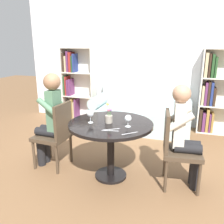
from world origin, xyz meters
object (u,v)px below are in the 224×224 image
at_px(chair_right, 176,146).
at_px(person_right, 185,134).
at_px(flower_vase, 109,117).
at_px(wine_glass_left, 90,114).
at_px(person_left, 50,117).
at_px(wine_glass_right, 128,119).
at_px(bookshelf_right, 214,94).
at_px(bookshelf_left, 76,85).
at_px(couch, 140,114).
at_px(chair_left, 56,132).

relative_size(chair_right, person_right, 0.74).
bearing_deg(flower_vase, wine_glass_left, -162.12).
height_order(person_left, wine_glass_right, person_left).
xyz_separation_m(chair_right, wine_glass_left, (-1.00, -0.13, 0.33)).
distance_m(bookshelf_right, person_left, 3.00).
xyz_separation_m(bookshelf_left, person_left, (0.65, -2.07, -0.06)).
xyz_separation_m(chair_right, flower_vase, (-0.79, -0.07, 0.30)).
bearing_deg(flower_vase, bookshelf_left, 125.18).
bearing_deg(person_right, flower_vase, 88.05).
height_order(chair_right, wine_glass_right, chair_right).
xyz_separation_m(couch, person_left, (-0.86, -1.80, 0.38)).
distance_m(bookshelf_right, wine_glass_left, 2.67).
height_order(person_right, flower_vase, person_right).
height_order(chair_right, person_right, person_right).
distance_m(bookshelf_left, wine_glass_right, 2.78).
distance_m(bookshelf_right, wine_glass_right, 2.43).
distance_m(bookshelf_right, flower_vase, 2.49).
bearing_deg(wine_glass_left, chair_right, 7.54).
distance_m(bookshelf_right, person_right, 2.07).
relative_size(bookshelf_right, person_left, 1.22).
bearing_deg(chair_left, bookshelf_left, -157.71).
relative_size(person_left, wine_glass_left, 8.32).
relative_size(bookshelf_right, person_right, 1.29).
xyz_separation_m(bookshelf_right, chair_left, (-2.09, -2.07, -0.25)).
height_order(bookshelf_left, wine_glass_left, bookshelf_left).
bearing_deg(chair_left, chair_right, 94.16).
relative_size(person_right, wine_glass_right, 8.72).
bearing_deg(person_left, bookshelf_left, -159.76).
distance_m(couch, wine_glass_left, 1.99).
bearing_deg(person_left, bookshelf_right, 136.39).
bearing_deg(person_left, couch, 157.42).
distance_m(person_left, wine_glass_left, 0.65).
bearing_deg(wine_glass_right, flower_vase, 165.30).
bearing_deg(chair_left, couch, 159.74).
height_order(wine_glass_left, flower_vase, flower_vase).
height_order(bookshelf_right, chair_left, bookshelf_right).
height_order(bookshelf_right, chair_right, bookshelf_right).
bearing_deg(wine_glass_right, person_right, 13.43).
distance_m(chair_left, wine_glass_right, 1.06).
bearing_deg(chair_left, flower_vase, 90.57).
bearing_deg(wine_glass_right, couch, 96.88).
height_order(couch, person_left, person_left).
height_order(couch, bookshelf_left, bookshelf_left).
relative_size(wine_glass_right, flower_vase, 0.57).
xyz_separation_m(couch, person_right, (0.86, -1.76, 0.33)).
relative_size(wine_glass_left, flower_vase, 0.63).
bearing_deg(flower_vase, person_left, 177.47).
height_order(chair_left, person_right, person_right).
bearing_deg(bookshelf_left, chair_right, -41.83).
distance_m(person_right, wine_glass_right, 0.67).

